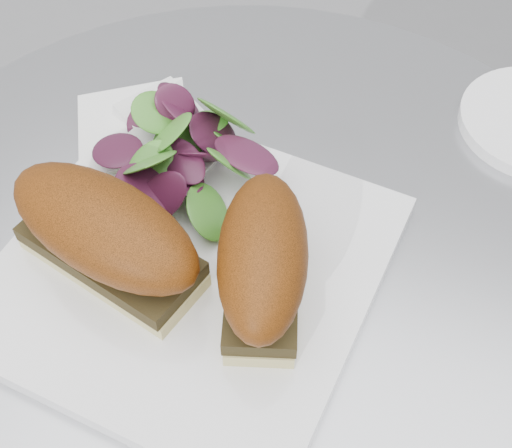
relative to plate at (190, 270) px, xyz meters
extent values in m
cylinder|color=#A4A6AB|center=(0.04, 0.02, -0.02)|extent=(0.70, 0.70, 0.02)
cylinder|color=#A4A6AB|center=(0.04, 0.02, -0.38)|extent=(0.07, 0.07, 0.71)
cube|color=white|center=(0.00, 0.00, 0.00)|extent=(0.31, 0.31, 0.02)
cube|color=#C7B97C|center=(-0.05, -0.02, 0.01)|extent=(0.16, 0.10, 0.01)
cube|color=black|center=(-0.05, -0.02, 0.03)|extent=(0.15, 0.10, 0.01)
ellipsoid|color=#682E09|center=(-0.05, -0.02, 0.06)|extent=(0.18, 0.12, 0.06)
cube|color=#C7B97C|center=(0.06, -0.01, 0.01)|extent=(0.08, 0.13, 0.01)
cube|color=black|center=(0.06, -0.01, 0.03)|extent=(0.08, 0.13, 0.01)
ellipsoid|color=#682E09|center=(0.06, -0.01, 0.06)|extent=(0.10, 0.16, 0.06)
camera|label=1|loc=(0.15, -0.28, 0.47)|focal=50.00mm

